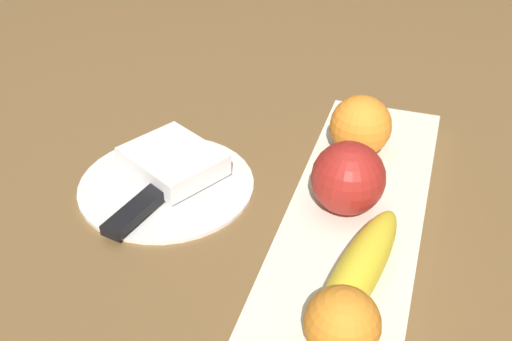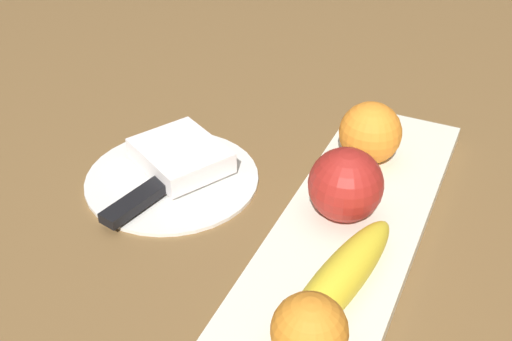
% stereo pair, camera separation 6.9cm
% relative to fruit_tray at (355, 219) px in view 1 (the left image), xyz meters
% --- Properties ---
extents(ground_plane, '(2.40, 2.40, 0.00)m').
position_rel_fruit_tray_xyz_m(ground_plane, '(0.00, 0.03, -0.01)').
color(ground_plane, brown).
extents(fruit_tray, '(0.47, 0.14, 0.02)m').
position_rel_fruit_tray_xyz_m(fruit_tray, '(0.00, 0.00, 0.00)').
color(fruit_tray, white).
rests_on(fruit_tray, ground_plane).
extents(apple, '(0.08, 0.08, 0.08)m').
position_rel_fruit_tray_xyz_m(apple, '(0.01, 0.01, 0.05)').
color(apple, '#AA241E').
rests_on(apple, fruit_tray).
extents(banana, '(0.20, 0.07, 0.04)m').
position_rel_fruit_tray_xyz_m(banana, '(-0.11, -0.02, 0.03)').
color(banana, yellow).
rests_on(banana, fruit_tray).
extents(orange_near_apple, '(0.07, 0.07, 0.07)m').
position_rel_fruit_tray_xyz_m(orange_near_apple, '(0.12, 0.02, 0.05)').
color(orange_near_apple, orange).
rests_on(orange_near_apple, fruit_tray).
extents(orange_near_banana, '(0.06, 0.06, 0.06)m').
position_rel_fruit_tray_xyz_m(orange_near_banana, '(-0.19, -0.02, 0.04)').
color(orange_near_banana, orange).
rests_on(orange_near_banana, fruit_tray).
extents(dinner_plate, '(0.21, 0.21, 0.01)m').
position_rel_fruit_tray_xyz_m(dinner_plate, '(0.00, 0.23, -0.01)').
color(dinner_plate, white).
rests_on(dinner_plate, ground_plane).
extents(folded_napkin, '(0.13, 0.14, 0.03)m').
position_rel_fruit_tray_xyz_m(folded_napkin, '(0.03, 0.23, 0.01)').
color(folded_napkin, white).
rests_on(folded_napkin, dinner_plate).
extents(knife, '(0.18, 0.06, 0.01)m').
position_rel_fruit_tray_xyz_m(knife, '(-0.05, 0.23, 0.00)').
color(knife, silver).
rests_on(knife, dinner_plate).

